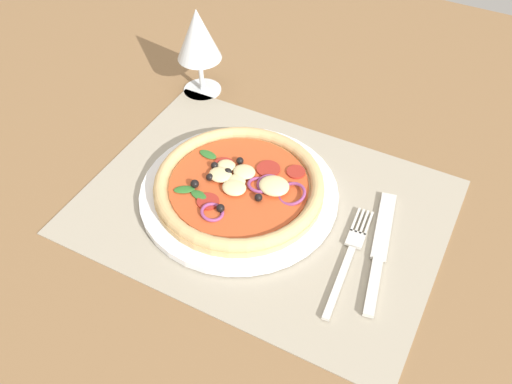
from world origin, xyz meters
TOP-DOWN VIEW (x-y plane):
  - ground_plane at (0.00, 0.00)cm, footprint 190.00×140.00cm
  - placemat at (0.00, 0.00)cm, footprint 48.05×35.95cm
  - plate at (-3.74, 0.17)cm, footprint 27.30×27.30cm
  - pizza at (-3.68, 0.19)cm, footprint 23.19×23.19cm
  - fork at (13.51, -2.61)cm, footprint 3.03×18.06cm
  - knife at (16.56, 0.04)cm, footprint 5.51×19.94cm
  - wine_glass at (-21.45, 19.23)cm, footprint 7.20×7.20cm

SIDE VIEW (x-z plane):
  - ground_plane at x=0.00cm, z-range -2.40..0.00cm
  - placemat at x=0.00cm, z-range 0.00..0.40cm
  - fork at x=13.51cm, z-range 0.40..0.84cm
  - knife at x=16.56cm, z-range 0.35..0.96cm
  - plate at x=-3.74cm, z-range 0.40..1.45cm
  - pizza at x=-3.68cm, z-range 1.27..3.82cm
  - wine_glass at x=-21.45cm, z-range 2.62..17.52cm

